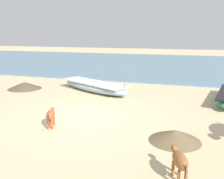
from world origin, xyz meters
name	(u,v)px	position (x,y,z in m)	size (l,w,h in m)	color
ground	(87,117)	(0.00, 0.00, 0.00)	(80.00, 80.00, 0.00)	#CCB789
sea_water	(153,64)	(0.00, 16.78, 0.04)	(60.00, 20.00, 0.08)	slate
fishing_boat_0	(94,86)	(-1.23, 3.90, 0.28)	(4.59, 3.03, 0.72)	#8CA5B7
calf_near_rust	(51,115)	(-0.74, -1.28, 0.41)	(0.48, 0.86, 0.58)	#9E4C28
calf_far_brown	(180,161)	(3.45, -3.22, 0.45)	(0.50, 0.93, 0.62)	brown
debris_pile_0	(25,85)	(-5.16, 3.41, 0.19)	(1.83, 1.83, 0.38)	brown
debris_pile_1	(175,136)	(3.24, -1.22, 0.17)	(1.51, 1.51, 0.33)	brown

